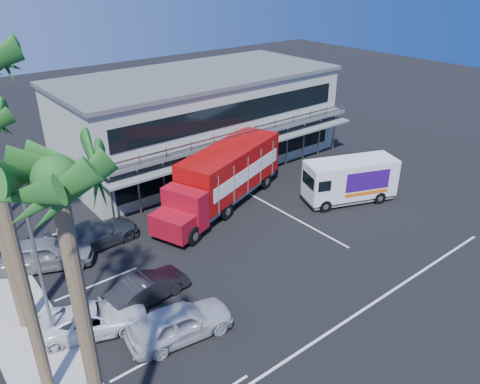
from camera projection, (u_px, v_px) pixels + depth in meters
ground at (301, 245)px, 27.84m from camera, size 120.00×120.00×0.00m
building at (199, 118)px, 38.38m from camera, size 22.40×12.00×7.30m
curb_strip at (6, 294)px, 23.60m from camera, size 3.00×32.00×0.16m
palm_a at (60, 201)px, 10.87m from camera, size 2.80×2.80×11.75m
light_pole_near at (37, 259)px, 18.59m from camera, size 0.50×0.25×8.09m
red_truck at (224, 176)px, 31.58m from camera, size 11.91×6.58×3.94m
white_van at (350, 180)px, 32.27m from camera, size 6.69×4.33×3.10m
parked_car_a at (180, 322)px, 20.67m from camera, size 5.01×2.58×1.63m
parked_car_b at (148, 288)px, 23.05m from camera, size 4.32×1.87×1.38m
parked_car_c at (93, 319)px, 21.10m from camera, size 5.22×3.66×1.32m
parked_car_d at (95, 234)px, 27.50m from camera, size 5.31×2.35×1.52m
parked_car_e at (45, 253)px, 25.50m from camera, size 5.44×3.88×1.72m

